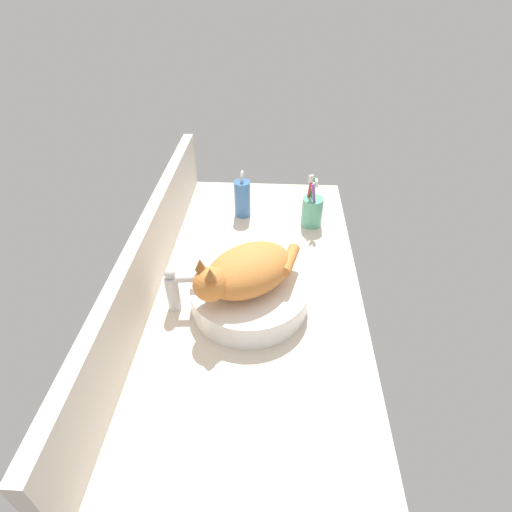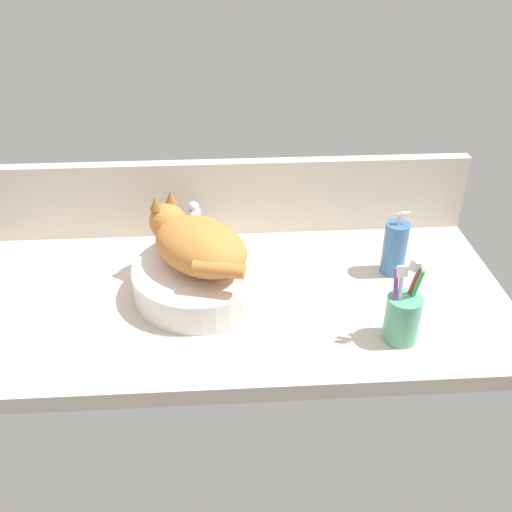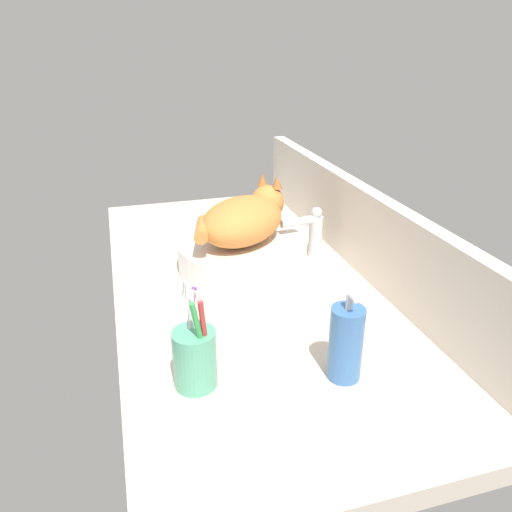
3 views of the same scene
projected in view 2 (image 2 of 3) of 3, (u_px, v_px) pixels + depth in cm
name	position (u px, v px, depth cm)	size (l,w,h in cm)	color
ground_plane	(232.00, 299.00, 136.20)	(129.84, 62.62, 4.00)	beige
backsplash_panel	(228.00, 197.00, 154.39)	(129.84, 3.60, 20.80)	silver
sink_basin	(202.00, 279.00, 133.35)	(32.17, 32.17, 7.29)	white
cat	(196.00, 243.00, 129.08)	(29.24, 30.02, 14.00)	orange
faucet	(195.00, 225.00, 147.66)	(3.95, 11.86, 13.60)	silver
soap_dispenser	(395.00, 248.00, 138.97)	(5.86, 5.86, 16.86)	#3F72B2
toothbrush_cup	(402.00, 316.00, 118.26)	(7.34, 7.34, 18.71)	#5BB28E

